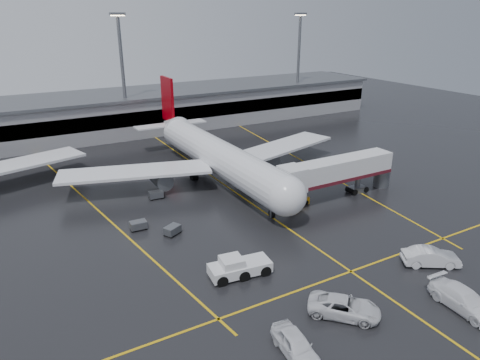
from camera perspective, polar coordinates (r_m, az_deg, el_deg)
ground at (r=63.73m, az=0.68°, el=-2.49°), size 220.00×220.00×0.00m
apron_line_centre at (r=63.73m, az=0.68°, el=-2.48°), size 0.25×90.00×0.02m
apron_line_stop at (r=48.17m, az=14.21°, el=-11.45°), size 60.00×0.25×0.02m
apron_line_left at (r=66.28m, az=-19.02°, el=-2.74°), size 9.99×69.35×0.02m
apron_line_right at (r=80.98m, az=8.17°, el=2.47°), size 7.57×69.64×0.02m
terminal at (r=104.91m, az=-12.74°, el=8.82°), size 122.00×19.00×8.60m
light_mast_mid at (r=96.35m, az=-15.04°, el=13.73°), size 3.00×1.20×25.45m
light_mast_right at (r=116.24m, az=7.63°, el=15.34°), size 3.00×1.20×25.45m
main_airliner at (r=70.30m, az=-3.29°, el=3.40°), size 48.80×45.60×14.10m
jet_bridge at (r=64.42m, az=12.59°, el=1.00°), size 19.90×3.40×6.05m
pushback_tractor at (r=45.72m, az=-0.23°, el=-11.30°), size 6.62×3.42×2.27m
belt_loader at (r=62.41m, az=7.49°, el=-2.70°), size 3.27×1.63×2.03m
service_van_a at (r=41.48m, az=13.39°, el=-15.76°), size 6.53×6.62×1.77m
service_van_b at (r=45.86m, az=27.12°, el=-13.70°), size 3.09×6.83×1.94m
service_van_c at (r=51.53m, az=23.58°, el=-9.17°), size 6.11×4.87×1.95m
service_van_d at (r=36.94m, az=7.27°, el=-20.52°), size 2.76×5.59×1.84m
baggage_cart_a at (r=54.23m, az=-8.79°, el=-6.41°), size 2.38×2.09×1.12m
baggage_cart_b at (r=56.21m, az=-13.08°, el=-5.71°), size 2.06×1.39×1.12m
baggage_cart_c at (r=64.85m, az=-10.88°, el=-1.86°), size 2.10×1.45×1.12m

